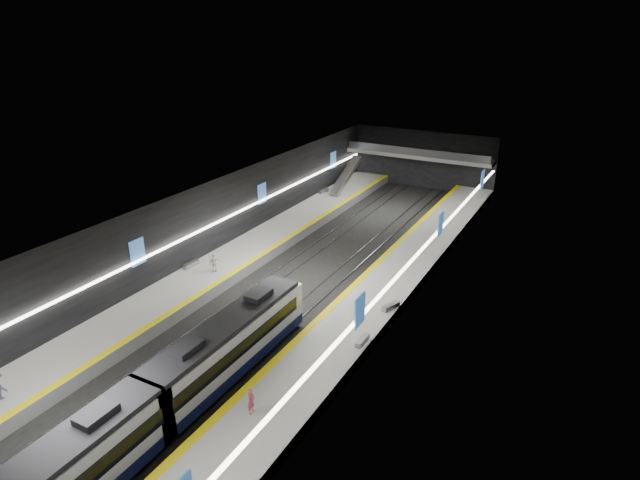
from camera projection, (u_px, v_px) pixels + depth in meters
The scene contains 24 objects.
ground at pixel (294, 288), 47.29m from camera, with size 70.00×70.00×0.00m, color black.
ceiling at pixel (292, 202), 44.23m from camera, with size 20.00×70.00×0.04m, color beige.
wall_left at pixel (202, 227), 50.16m from camera, with size 0.04×70.00×8.00m, color black.
wall_right at pixel (403, 271), 41.37m from camera, with size 0.04×70.00×8.00m, color black.
wall_back at pixel (423, 159), 74.21m from camera, with size 20.00×0.04×8.00m, color black.
platform_left at pixel (225, 266), 50.40m from camera, with size 5.00×70.00×1.00m, color slate.
tile_surface_left at pixel (225, 261), 50.20m from camera, with size 5.00×70.00×0.02m, color #B8B8B3.
tactile_strip_left at pixel (244, 266), 49.23m from camera, with size 0.60×70.00×0.02m, color yellow.
platform_right at pixel (372, 303), 43.81m from camera, with size 5.00×70.00×1.00m, color slate.
tile_surface_right at pixel (372, 297), 43.61m from camera, with size 5.00×70.00×0.02m, color #B8B8B3.
tactile_strip_right at pixel (348, 291), 44.57m from camera, with size 0.60×70.00×0.02m, color yellow.
rails at pixel (294, 287), 47.27m from camera, with size 6.52×70.00×0.12m.
train at pixel (150, 407), 29.49m from camera, with size 2.69×29.02×3.60m.
ad_posters at pixel (299, 237), 46.38m from camera, with size 19.94×53.50×2.20m.
cove_light_left at pixel (204, 229), 50.15m from camera, with size 0.25×68.60×0.12m, color white.
cove_light_right at pixel (401, 272), 41.53m from camera, with size 0.25×68.60×0.12m, color white.
mezzanine_bridge at pixel (419, 155), 72.13m from camera, with size 20.00×3.00×1.50m.
escalator at pixel (346, 176), 70.61m from camera, with size 1.20×8.00×0.60m, color #99999E.
bench_left_near at pixel (191, 264), 49.06m from camera, with size 0.47×1.69×0.41m, color #99999E.
bench_left_far at pixel (323, 191), 70.06m from camera, with size 0.50×1.79×0.44m, color #99999E.
bench_right_near at pixel (362, 340), 37.42m from camera, with size 0.45×1.62×0.40m, color #99999E.
bench_right_far at pixel (391, 307), 41.83m from camera, with size 0.47×1.68×0.41m, color #99999E.
passenger_right_a at pixel (251, 401), 30.54m from camera, with size 0.58×0.38×1.59m, color #C4495A.
passenger_left_a at pixel (214, 263), 47.64m from camera, with size 1.07×0.44×1.82m, color silver.
Camera 1 is at (22.06, -35.90, 22.01)m, focal length 30.00 mm.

